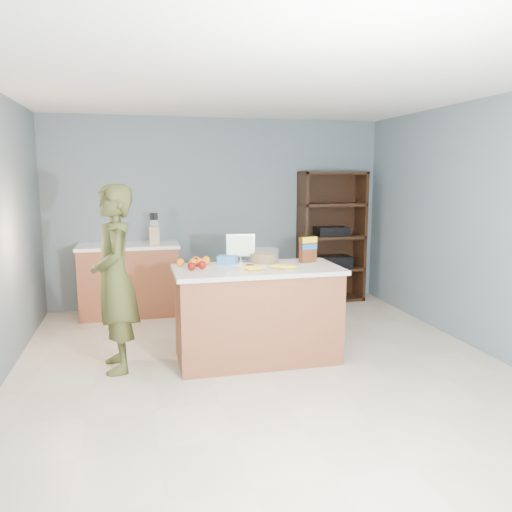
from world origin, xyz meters
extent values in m
cube|color=beige|center=(0.00, 0.00, 0.00)|extent=(4.50, 5.00, 0.02)
cube|color=slate|center=(0.00, 2.50, 1.25)|extent=(4.50, 0.02, 2.50)
cube|color=slate|center=(0.00, -2.50, 1.25)|extent=(4.50, 0.02, 2.50)
cube|color=slate|center=(2.25, 0.00, 1.25)|extent=(0.02, 5.00, 2.50)
cube|color=white|center=(0.00, 0.00, 2.50)|extent=(4.50, 5.00, 0.02)
cube|color=brown|center=(0.00, 0.30, 0.43)|extent=(1.50, 0.70, 0.86)
cube|color=silver|center=(0.00, 0.30, 0.88)|extent=(1.56, 0.76, 0.04)
cube|color=black|center=(0.00, 0.30, 0.05)|extent=(1.46, 0.66, 0.10)
cube|color=brown|center=(-1.20, 2.20, 0.43)|extent=(1.20, 0.60, 0.86)
cube|color=white|center=(-1.20, 2.20, 0.88)|extent=(1.24, 0.62, 0.04)
cube|color=black|center=(1.55, 2.48, 0.90)|extent=(0.90, 0.04, 1.80)
cube|color=black|center=(1.12, 2.30, 0.90)|extent=(0.04, 0.40, 1.80)
cube|color=black|center=(1.98, 2.30, 0.90)|extent=(0.04, 0.40, 1.80)
cube|color=black|center=(1.55, 2.30, 0.02)|extent=(0.90, 0.40, 0.04)
cube|color=black|center=(1.55, 2.30, 0.45)|extent=(0.90, 0.40, 0.04)
cube|color=black|center=(1.55, 2.30, 0.90)|extent=(0.90, 0.40, 0.04)
cube|color=black|center=(1.55, 2.30, 1.35)|extent=(0.90, 0.40, 0.04)
cube|color=black|center=(1.55, 2.30, 1.78)|extent=(0.90, 0.40, 0.04)
cube|color=black|center=(1.55, 2.30, 0.55)|extent=(0.55, 0.32, 0.16)
cube|color=black|center=(1.55, 2.30, 0.98)|extent=(0.45, 0.30, 0.12)
imported|color=#40451E|center=(-1.30, 0.36, 0.84)|extent=(0.49, 0.67, 1.68)
cube|color=tan|center=(-0.88, 2.14, 1.01)|extent=(0.12, 0.10, 0.22)
cylinder|color=black|center=(-0.92, 2.14, 1.17)|extent=(0.02, 0.02, 0.09)
cylinder|color=black|center=(-0.90, 2.14, 1.17)|extent=(0.02, 0.02, 0.09)
cylinder|color=black|center=(-0.88, 2.14, 1.17)|extent=(0.02, 0.02, 0.09)
cylinder|color=black|center=(-0.86, 2.14, 1.17)|extent=(0.02, 0.02, 0.09)
cylinder|color=black|center=(-0.84, 2.14, 1.17)|extent=(0.02, 0.02, 0.09)
cube|color=white|center=(-0.11, 0.45, 0.90)|extent=(0.22, 0.11, 0.00)
cube|color=white|center=(0.01, 0.38, 0.90)|extent=(0.25, 0.19, 0.00)
ellipsoid|color=yellow|center=(-0.10, 0.20, 0.92)|extent=(0.19, 0.05, 0.04)
ellipsoid|color=yellow|center=(-0.05, 0.15, 0.92)|extent=(0.19, 0.07, 0.04)
ellipsoid|color=yellow|center=(0.18, 0.19, 0.92)|extent=(0.19, 0.08, 0.04)
ellipsoid|color=yellow|center=(0.25, 0.14, 0.92)|extent=(0.19, 0.07, 0.04)
sphere|color=maroon|center=(-0.55, 0.51, 0.94)|extent=(0.08, 0.08, 0.08)
sphere|color=maroon|center=(-0.51, 0.33, 0.94)|extent=(0.08, 0.08, 0.08)
sphere|color=maroon|center=(-0.62, 0.29, 0.94)|extent=(0.08, 0.08, 0.08)
sphere|color=orange|center=(-0.58, 0.48, 0.94)|extent=(0.07, 0.07, 0.07)
sphere|color=orange|center=(-0.54, 0.61, 0.94)|extent=(0.07, 0.07, 0.07)
sphere|color=orange|center=(-0.51, 0.51, 0.94)|extent=(0.07, 0.07, 0.07)
sphere|color=orange|center=(-0.45, 0.53, 0.94)|extent=(0.07, 0.07, 0.07)
sphere|color=orange|center=(-0.70, 0.52, 0.94)|extent=(0.07, 0.07, 0.07)
sphere|color=orange|center=(-0.52, 0.50, 0.94)|extent=(0.07, 0.07, 0.07)
sphere|color=orange|center=(-0.44, 0.61, 0.94)|extent=(0.07, 0.07, 0.07)
sphere|color=orange|center=(-0.52, 0.52, 0.94)|extent=(0.07, 0.07, 0.07)
sphere|color=orange|center=(-0.58, 0.48, 0.94)|extent=(0.07, 0.07, 0.07)
cube|color=blue|center=(-0.24, 0.55, 0.94)|extent=(0.21, 0.18, 0.08)
cylinder|color=#267219|center=(0.13, 0.56, 0.95)|extent=(0.27, 0.27, 0.09)
cylinder|color=white|center=(0.13, 0.56, 0.97)|extent=(0.30, 0.30, 0.13)
cylinder|color=silver|center=(-0.09, 0.61, 0.91)|extent=(0.12, 0.12, 0.01)
cylinder|color=silver|center=(-0.09, 0.61, 0.94)|extent=(0.02, 0.02, 0.05)
cube|color=silver|center=(-0.09, 0.61, 1.07)|extent=(0.28, 0.07, 0.22)
cube|color=yellow|center=(-0.10, 0.59, 1.07)|extent=(0.24, 0.03, 0.18)
cube|color=#592B14|center=(0.55, 0.45, 1.03)|extent=(0.18, 0.10, 0.26)
cube|color=yellow|center=(0.55, 0.45, 1.13)|extent=(0.18, 0.11, 0.06)
cube|color=blue|center=(0.55, 0.45, 1.06)|extent=(0.18, 0.11, 0.05)
camera|label=1|loc=(-1.08, -4.17, 1.76)|focal=35.00mm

